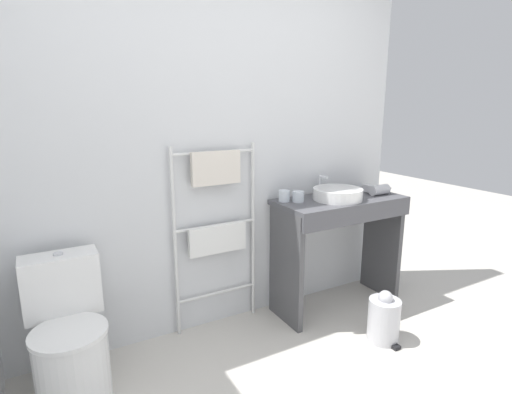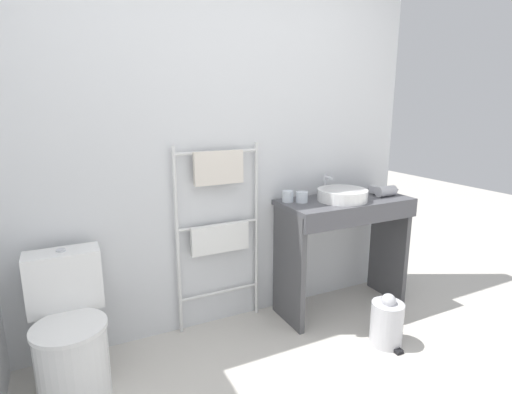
{
  "view_description": "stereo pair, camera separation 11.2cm",
  "coord_description": "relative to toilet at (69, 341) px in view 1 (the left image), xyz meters",
  "views": [
    {
      "loc": [
        -1.09,
        -0.92,
        1.54
      ],
      "look_at": [
        0.01,
        1.05,
        1.02
      ],
      "focal_mm": 28.0,
      "sensor_mm": 36.0,
      "label": 1
    },
    {
      "loc": [
        -0.99,
        -0.97,
        1.54
      ],
      "look_at": [
        0.01,
        1.05,
        1.02
      ],
      "focal_mm": 28.0,
      "sensor_mm": 36.0,
      "label": 2
    }
  ],
  "objects": [
    {
      "name": "cup_near_edge",
      "position": [
        1.55,
        0.14,
        0.58
      ],
      "size": [
        0.08,
        0.08,
        0.08
      ],
      "color": "silver",
      "rests_on": "vanity_counter"
    },
    {
      "name": "toilet",
      "position": [
        0.0,
        0.0,
        0.0
      ],
      "size": [
        0.39,
        0.53,
        0.76
      ],
      "color": "white",
      "rests_on": "ground_plane"
    },
    {
      "name": "trash_bin",
      "position": [
        1.85,
        -0.45,
        -0.17
      ],
      "size": [
        0.21,
        0.24,
        0.36
      ],
      "color": "silver",
      "rests_on": "ground_plane"
    },
    {
      "name": "towel_radiator",
      "position": [
        0.98,
        0.27,
        0.5
      ],
      "size": [
        0.61,
        0.06,
        1.29
      ],
      "color": "silver",
      "rests_on": "ground_plane"
    },
    {
      "name": "vanity_counter",
      "position": [
        1.89,
        0.07,
        0.27
      ],
      "size": [
        0.98,
        0.45,
        0.86
      ],
      "color": "#4C4C51",
      "rests_on": "ground_plane"
    },
    {
      "name": "wall_back",
      "position": [
        1.04,
        0.38,
        0.9
      ],
      "size": [
        2.99,
        0.12,
        2.44
      ],
      "primitive_type": "cube",
      "color": "silver",
      "rests_on": "ground_plane"
    },
    {
      "name": "sink_basin",
      "position": [
        1.84,
        0.06,
        0.59
      ],
      "size": [
        0.36,
        0.36,
        0.08
      ],
      "color": "white",
      "rests_on": "vanity_counter"
    },
    {
      "name": "faucet",
      "position": [
        1.84,
        0.25,
        0.64
      ],
      "size": [
        0.02,
        0.1,
        0.15
      ],
      "color": "silver",
      "rests_on": "vanity_counter"
    },
    {
      "name": "hair_dryer",
      "position": [
        2.23,
        0.03,
        0.58
      ],
      "size": [
        0.21,
        0.16,
        0.08
      ],
      "color": "#B7B7BC",
      "rests_on": "vanity_counter"
    },
    {
      "name": "cup_near_wall",
      "position": [
        1.47,
        0.2,
        0.58
      ],
      "size": [
        0.08,
        0.08,
        0.08
      ],
      "color": "silver",
      "rests_on": "vanity_counter"
    }
  ]
}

